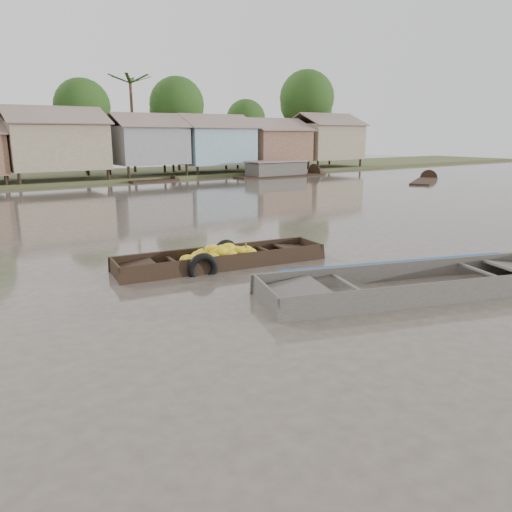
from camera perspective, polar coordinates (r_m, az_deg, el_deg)
ground at (r=11.35m, az=2.50°, el=-4.10°), size 120.00×120.00×0.00m
riverbank at (r=41.55m, az=-22.15°, el=12.25°), size 120.00×12.47×10.22m
banana_boat at (r=13.56m, az=-4.24°, el=-0.38°), size 5.98×2.22×0.84m
viewer_boat at (r=11.99m, az=18.17°, el=-3.51°), size 7.73×4.18×0.60m
distant_boats at (r=38.62m, az=-2.83°, el=8.96°), size 48.44×14.40×1.38m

